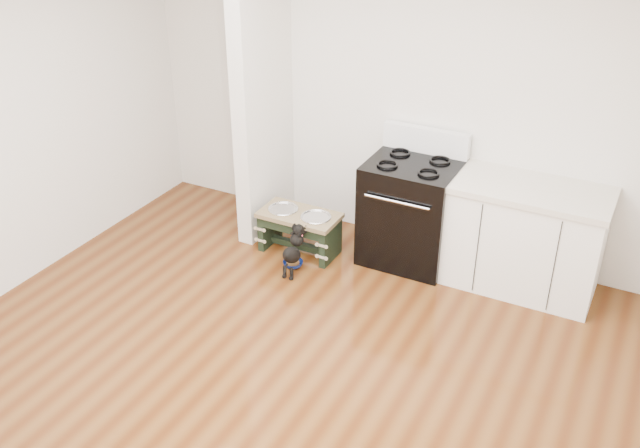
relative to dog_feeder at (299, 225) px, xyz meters
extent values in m
plane|color=#4C240D|center=(0.66, -1.80, -0.28)|extent=(5.00, 5.00, 0.00)
plane|color=silver|center=(0.66, 0.70, 1.07)|extent=(5.00, 0.00, 5.00)
cube|color=silver|center=(-0.52, 0.30, 1.07)|extent=(0.15, 0.80, 2.70)
cube|color=black|center=(0.91, 0.35, 0.18)|extent=(0.76, 0.65, 0.92)
cube|color=black|center=(0.91, 0.04, 0.12)|extent=(0.58, 0.02, 0.50)
cylinder|color=silver|center=(0.91, 0.00, 0.44)|extent=(0.56, 0.02, 0.02)
cube|color=white|center=(0.91, 0.63, 0.75)|extent=(0.76, 0.08, 0.22)
torus|color=black|center=(0.73, 0.21, 0.65)|extent=(0.18, 0.18, 0.02)
torus|color=black|center=(1.09, 0.21, 0.65)|extent=(0.18, 0.18, 0.02)
torus|color=black|center=(0.73, 0.49, 0.65)|extent=(0.18, 0.18, 0.02)
torus|color=black|center=(1.09, 0.49, 0.65)|extent=(0.18, 0.18, 0.02)
cube|color=white|center=(1.89, 0.38, 0.15)|extent=(1.20, 0.60, 0.86)
cube|color=beige|center=(1.89, 0.38, 0.61)|extent=(1.24, 0.64, 0.05)
cube|color=black|center=(1.89, 0.12, -0.23)|extent=(1.20, 0.06, 0.10)
cube|color=black|center=(-0.31, 0.01, -0.10)|extent=(0.06, 0.34, 0.35)
cube|color=black|center=(0.31, 0.01, -0.10)|extent=(0.06, 0.34, 0.35)
cube|color=black|center=(0.00, -0.15, 0.03)|extent=(0.56, 0.03, 0.09)
cube|color=black|center=(0.00, 0.01, -0.22)|extent=(0.56, 0.06, 0.06)
cube|color=brown|center=(0.00, 0.01, 0.09)|extent=(0.71, 0.38, 0.04)
cylinder|color=silver|center=(-0.17, 0.01, 0.09)|extent=(0.24, 0.24, 0.04)
cylinder|color=silver|center=(0.17, 0.01, 0.09)|extent=(0.24, 0.24, 0.04)
torus|color=silver|center=(-0.17, 0.01, 0.12)|extent=(0.28, 0.28, 0.02)
torus|color=silver|center=(0.17, 0.01, 0.12)|extent=(0.28, 0.28, 0.02)
cylinder|color=black|center=(0.09, -0.43, -0.22)|extent=(0.03, 0.03, 0.11)
cylinder|color=black|center=(0.16, -0.43, -0.22)|extent=(0.03, 0.03, 0.11)
sphere|color=black|center=(0.09, -0.44, -0.27)|extent=(0.04, 0.04, 0.04)
sphere|color=black|center=(0.16, -0.44, -0.27)|extent=(0.04, 0.04, 0.04)
ellipsoid|color=black|center=(0.13, -0.36, -0.08)|extent=(0.12, 0.29, 0.26)
sphere|color=black|center=(0.13, -0.27, 0.02)|extent=(0.12, 0.12, 0.12)
sphere|color=black|center=(0.13, -0.24, 0.10)|extent=(0.10, 0.10, 0.10)
sphere|color=black|center=(0.09, -0.17, 0.10)|extent=(0.04, 0.04, 0.04)
sphere|color=black|center=(0.16, -0.17, 0.10)|extent=(0.04, 0.04, 0.04)
cylinder|color=black|center=(0.13, -0.48, -0.17)|extent=(0.02, 0.08, 0.09)
torus|color=#E94453|center=(0.13, -0.25, 0.06)|extent=(0.10, 0.06, 0.09)
imported|color=#0C1A55|center=(0.07, -0.25, -0.25)|extent=(0.23, 0.23, 0.06)
cylinder|color=#553B18|center=(0.07, -0.25, -0.25)|extent=(0.11, 0.11, 0.02)
camera|label=1|loc=(2.72, -4.83, 3.08)|focal=40.00mm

